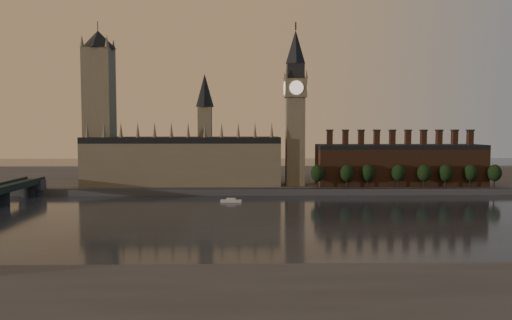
{
  "coord_description": "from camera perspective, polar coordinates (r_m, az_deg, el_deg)",
  "views": [
    {
      "loc": [
        -22.29,
        -219.63,
        43.11
      ],
      "look_at": [
        -16.98,
        55.0,
        24.52
      ],
      "focal_mm": 35.0,
      "sensor_mm": 36.0,
      "label": 1
    }
  ],
  "objects": [
    {
      "name": "ground",
      "position": [
        224.93,
        4.64,
        -7.19
      ],
      "size": [
        900.0,
        900.0,
        0.0
      ],
      "primitive_type": "plane",
      "color": "black",
      "rests_on": "ground"
    },
    {
      "name": "big_ben",
      "position": [
        331.49,
        4.51,
        6.23
      ],
      "size": [
        15.0,
        15.0,
        107.0
      ],
      "color": "#756A53",
      "rests_on": "north_bank"
    },
    {
      "name": "embankment_tree_6",
      "position": [
        347.27,
        23.29,
        -1.34
      ],
      "size": [
        8.6,
        8.6,
        14.88
      ],
      "color": "black",
      "rests_on": "north_bank"
    },
    {
      "name": "embankment_tree_3",
      "position": [
        330.82,
        15.97,
        -1.42
      ],
      "size": [
        8.6,
        8.6,
        14.88
      ],
      "color": "black",
      "rests_on": "north_bank"
    },
    {
      "name": "embankment_tree_7",
      "position": [
        352.24,
        25.61,
        -1.34
      ],
      "size": [
        8.6,
        8.6,
        14.88
      ],
      "color": "black",
      "rests_on": "north_bank"
    },
    {
      "name": "north_bank",
      "position": [
        400.41,
        2.09,
        -2.02
      ],
      "size": [
        900.0,
        182.0,
        4.0
      ],
      "color": "#4D4D52",
      "rests_on": "ground"
    },
    {
      "name": "embankment_tree_5",
      "position": [
        339.33,
        20.83,
        -1.39
      ],
      "size": [
        8.6,
        8.6,
        14.88
      ],
      "color": "black",
      "rests_on": "north_bank"
    },
    {
      "name": "chimney_block",
      "position": [
        346.06,
        16.09,
        -0.47
      ],
      "size": [
        110.0,
        25.0,
        37.0
      ],
      "color": "brown",
      "rests_on": "north_bank"
    },
    {
      "name": "victoria_tower",
      "position": [
        348.97,
        -17.48,
        6.32
      ],
      "size": [
        24.0,
        24.0,
        108.0
      ],
      "color": "#756A53",
      "rests_on": "north_bank"
    },
    {
      "name": "embankment_tree_1",
      "position": [
        321.47,
        10.34,
        -1.48
      ],
      "size": [
        8.6,
        8.6,
        14.88
      ],
      "color": "black",
      "rests_on": "north_bank"
    },
    {
      "name": "river_boat",
      "position": [
        284.49,
        -2.87,
        -4.66
      ],
      "size": [
        12.12,
        4.1,
        2.39
      ],
      "rotation": [
        0.0,
        0.0,
        -0.06
      ],
      "color": "silver",
      "rests_on": "ground"
    },
    {
      "name": "palace_of_westminster",
      "position": [
        337.87,
        -8.27,
        0.19
      ],
      "size": [
        130.0,
        30.3,
        74.0
      ],
      "color": "#756A53",
      "rests_on": "north_bank"
    },
    {
      "name": "embankment_tree_0",
      "position": [
        317.79,
        7.05,
        -1.51
      ],
      "size": [
        8.6,
        8.6,
        14.88
      ],
      "color": "black",
      "rests_on": "north_bank"
    },
    {
      "name": "embankment_tree_4",
      "position": [
        334.28,
        18.66,
        -1.42
      ],
      "size": [
        8.6,
        8.6,
        14.88
      ],
      "color": "black",
      "rests_on": "north_bank"
    },
    {
      "name": "embankment_tree_2",
      "position": [
        325.78,
        12.64,
        -1.44
      ],
      "size": [
        8.6,
        8.6,
        14.88
      ],
      "color": "black",
      "rests_on": "north_bank"
    }
  ]
}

